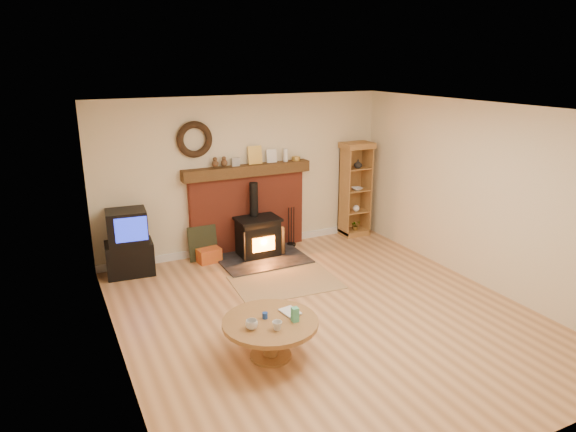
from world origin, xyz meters
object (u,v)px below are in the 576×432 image
tv_unit (129,244)px  curio_cabinet (355,189)px  coffee_table (270,328)px  wood_stove (259,238)px

tv_unit → curio_cabinet: (4.07, 0.08, 0.38)m
curio_cabinet → coffee_table: bearing=-134.9°
coffee_table → curio_cabinet: bearing=45.1°
tv_unit → coffee_table: 3.18m
curio_cabinet → wood_stove: bearing=-172.1°
coffee_table → wood_stove: bearing=69.4°
wood_stove → curio_cabinet: size_ratio=0.81×
wood_stove → coffee_table: bearing=-110.6°
curio_cabinet → coffee_table: 4.42m
wood_stove → curio_cabinet: bearing=7.9°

